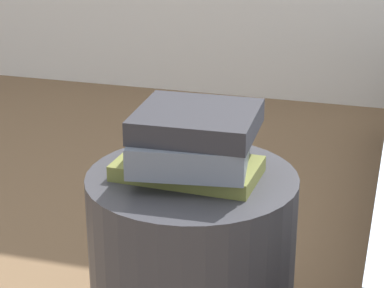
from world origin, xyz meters
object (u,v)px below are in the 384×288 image
Objects in this scene: book_charcoal at (197,121)px; book_olive at (188,169)px; side_table at (192,277)px; book_slate at (193,149)px.

book_olive is at bearing -160.89° from book_charcoal.
book_olive is 0.10m from book_charcoal.
side_table is at bearing 9.69° from book_olive.
book_olive is (-0.01, -0.00, 0.25)m from side_table.
book_charcoal is at bearing 23.63° from book_olive.
book_slate is 0.06m from book_charcoal.
side_table is 0.25m from book_olive.
book_olive is at bearing 143.34° from book_slate.
book_slate is at bearing -112.40° from book_charcoal.
book_slate is at bearing -66.23° from side_table.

